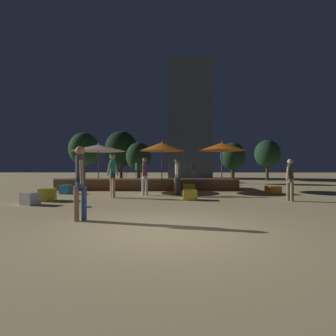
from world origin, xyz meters
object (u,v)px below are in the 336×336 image
object	(u,v)px
frisbee_disc	(87,207)
person_4	(177,175)
patio_umbrella_1	(99,148)
bistro_chair_2	(137,169)
person_2	(145,175)
background_tree_4	(121,149)
background_tree_0	(139,157)
person_0	(290,179)
background_tree_3	(84,149)
bistro_chair_0	(194,169)
cube_seat_3	(30,199)
cube_seat_2	(273,190)
bistro_chair_1	(122,169)
cube_seat_5	(189,188)
bistro_chair_3	(178,169)
cube_seat_1	(190,195)
person_3	(113,173)
cube_seat_0	(66,189)
person_1	(80,179)
patio_umbrella_0	(162,147)
background_tree_1	(233,157)
cube_seat_4	(47,195)
patio_umbrella_2	(222,147)
background_tree_2	(267,154)

from	to	relation	value
frisbee_disc	person_4	bearing A→B (deg)	51.10
patio_umbrella_1	bistro_chair_2	xyz separation A→B (m)	(1.99, 1.48, -1.17)
person_2	background_tree_4	xyz separation A→B (m)	(-3.56, 12.70, 2.10)
person_2	background_tree_0	world-z (taller)	background_tree_0
person_0	background_tree_3	size ratio (longest dim) A/B	0.34
person_0	bistro_chair_0	distance (m)	6.86
cube_seat_3	person_4	world-z (taller)	person_4
cube_seat_2	bistro_chair_1	world-z (taller)	bistro_chair_1
patio_umbrella_1	background_tree_4	world-z (taller)	background_tree_4
patio_umbrella_1	cube_seat_5	world-z (taller)	patio_umbrella_1
background_tree_0	bistro_chair_2	bearing A→B (deg)	-83.76
bistro_chair_3	frisbee_disc	xyz separation A→B (m)	(-3.14, -7.24, -1.20)
cube_seat_1	cube_seat_5	size ratio (longest dim) A/B	0.93
person_3	person_2	bearing A→B (deg)	86.81
cube_seat_0	person_1	world-z (taller)	person_1
person_2	person_4	size ratio (longest dim) A/B	1.04
person_3	bistro_chair_0	bearing A→B (deg)	99.68
cube_seat_0	person_0	distance (m)	10.20
cube_seat_1	person_2	size ratio (longest dim) A/B	0.32
background_tree_0	bistro_chair_3	bearing A→B (deg)	-58.71
cube_seat_2	person_4	world-z (taller)	person_4
cube_seat_0	person_0	size ratio (longest dim) A/B	0.34
patio_umbrella_0	person_3	distance (m)	3.96
cube_seat_0	frisbee_disc	bearing A→B (deg)	-60.39
person_2	person_4	distance (m)	1.53
person_3	background_tree_3	distance (m)	15.99
person_1	cube_seat_5	bearing A→B (deg)	38.06
background_tree_1	background_tree_0	bearing A→B (deg)	-177.65
background_tree_0	background_tree_4	world-z (taller)	background_tree_4
person_1	person_4	size ratio (longest dim) A/B	1.08
bistro_chair_0	cube_seat_2	bearing A→B (deg)	-106.43
cube_seat_5	cube_seat_0	bearing A→B (deg)	-170.37
patio_umbrella_1	bistro_chair_3	xyz separation A→B (m)	(4.46, 1.19, -1.17)
cube_seat_4	background_tree_0	size ratio (longest dim) A/B	0.22
cube_seat_0	person_4	bearing A→B (deg)	-5.86
person_2	frisbee_disc	size ratio (longest dim) A/B	7.89
frisbee_disc	bistro_chair_1	bearing A→B (deg)	92.62
cube_seat_2	bistro_chair_2	size ratio (longest dim) A/B	0.72
patio_umbrella_2	cube_seat_2	distance (m)	3.65
person_0	background_tree_3	bearing A→B (deg)	6.22
cube_seat_5	frisbee_disc	size ratio (longest dim) A/B	2.67
cube_seat_4	person_4	bearing A→B (deg)	22.78
cube_seat_3	bistro_chair_1	size ratio (longest dim) A/B	0.68
bistro_chair_0	background_tree_2	size ratio (longest dim) A/B	0.22
patio_umbrella_1	bistro_chair_1	bearing A→B (deg)	62.97
person_3	cube_seat_5	bearing A→B (deg)	85.76
patio_umbrella_1	person_2	distance (m)	3.95
patio_umbrella_2	cube_seat_1	world-z (taller)	patio_umbrella_2
frisbee_disc	background_tree_1	size ratio (longest dim) A/B	0.07
background_tree_3	background_tree_4	size ratio (longest dim) A/B	1.00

